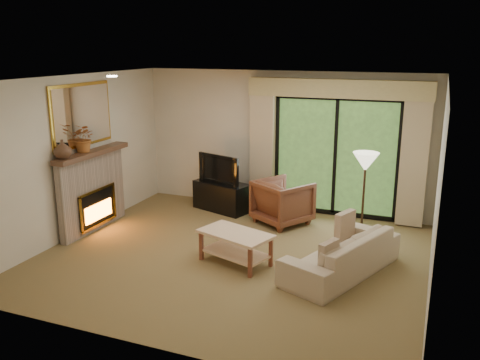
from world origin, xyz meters
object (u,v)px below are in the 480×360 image
at_px(media_console, 222,196).
at_px(armchair, 283,202).
at_px(sofa, 341,253).
at_px(coffee_table, 236,248).

relative_size(media_console, armchair, 1.26).
height_order(armchair, sofa, armchair).
relative_size(armchair, coffee_table, 0.83).
bearing_deg(coffee_table, sofa, 27.56).
distance_m(sofa, coffee_table, 1.49).
height_order(media_console, sofa, sofa).
distance_m(armchair, sofa, 2.12).
bearing_deg(sofa, armchair, -118.94).
height_order(armchair, coffee_table, armchair).
bearing_deg(media_console, armchair, 5.46).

